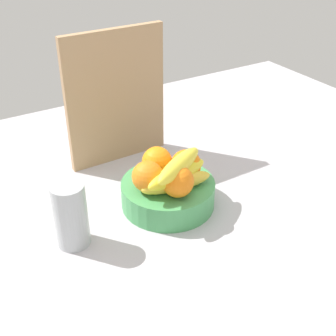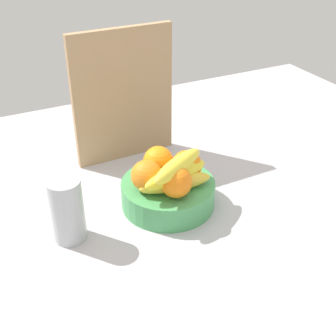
{
  "view_description": "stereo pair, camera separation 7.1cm",
  "coord_description": "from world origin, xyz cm",
  "px_view_note": "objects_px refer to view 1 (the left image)",
  "views": [
    {
      "loc": [
        -48.98,
        -74.16,
        64.72
      ],
      "look_at": [
        -3.39,
        1.5,
        10.2
      ],
      "focal_mm": 48.38,
      "sensor_mm": 36.0,
      "label": 1
    },
    {
      "loc": [
        -42.8,
        -77.56,
        64.72
      ],
      "look_at": [
        -3.39,
        1.5,
        10.2
      ],
      "focal_mm": 48.38,
      "sensor_mm": 36.0,
      "label": 2
    }
  ],
  "objects_px": {
    "cutting_board": "(116,98)",
    "fruit_bowl": "(168,193)",
    "orange_back_left": "(186,165)",
    "banana_bunch": "(177,174)",
    "orange_front_left": "(157,162)",
    "orange_center": "(178,182)",
    "thermos_tumbler": "(70,214)",
    "orange_front_right": "(148,176)"
  },
  "relations": [
    {
      "from": "orange_center",
      "to": "thermos_tumbler",
      "type": "relative_size",
      "value": 0.49
    },
    {
      "from": "orange_front_left",
      "to": "orange_center",
      "type": "bearing_deg",
      "value": -92.07
    },
    {
      "from": "orange_center",
      "to": "orange_back_left",
      "type": "relative_size",
      "value": 1.0
    },
    {
      "from": "orange_front_right",
      "to": "fruit_bowl",
      "type": "bearing_deg",
      "value": 1.94
    },
    {
      "from": "orange_back_left",
      "to": "orange_front_left",
      "type": "bearing_deg",
      "value": 136.95
    },
    {
      "from": "orange_front_right",
      "to": "banana_bunch",
      "type": "height_order",
      "value": "banana_bunch"
    },
    {
      "from": "orange_front_left",
      "to": "banana_bunch",
      "type": "relative_size",
      "value": 0.41
    },
    {
      "from": "fruit_bowl",
      "to": "banana_bunch",
      "type": "height_order",
      "value": "banana_bunch"
    },
    {
      "from": "fruit_bowl",
      "to": "banana_bunch",
      "type": "distance_m",
      "value": 0.08
    },
    {
      "from": "cutting_board",
      "to": "fruit_bowl",
      "type": "bearing_deg",
      "value": -90.95
    },
    {
      "from": "orange_back_left",
      "to": "cutting_board",
      "type": "xyz_separation_m",
      "value": [
        -0.05,
        0.27,
        0.08
      ]
    },
    {
      "from": "fruit_bowl",
      "to": "cutting_board",
      "type": "relative_size",
      "value": 0.62
    },
    {
      "from": "orange_front_left",
      "to": "cutting_board",
      "type": "xyz_separation_m",
      "value": [
        0.0,
        0.22,
        0.08
      ]
    },
    {
      "from": "orange_front_left",
      "to": "thermos_tumbler",
      "type": "bearing_deg",
      "value": -166.88
    },
    {
      "from": "orange_center",
      "to": "orange_back_left",
      "type": "height_order",
      "value": "same"
    },
    {
      "from": "orange_front_right",
      "to": "orange_back_left",
      "type": "relative_size",
      "value": 1.0
    },
    {
      "from": "orange_front_left",
      "to": "orange_front_right",
      "type": "bearing_deg",
      "value": -137.98
    },
    {
      "from": "thermos_tumbler",
      "to": "cutting_board",
      "type": "bearing_deg",
      "value": 48.59
    },
    {
      "from": "orange_center",
      "to": "banana_bunch",
      "type": "height_order",
      "value": "banana_bunch"
    },
    {
      "from": "fruit_bowl",
      "to": "orange_front_left",
      "type": "relative_size",
      "value": 3.07
    },
    {
      "from": "orange_front_left",
      "to": "orange_center",
      "type": "distance_m",
      "value": 0.1
    },
    {
      "from": "orange_center",
      "to": "thermos_tumbler",
      "type": "distance_m",
      "value": 0.24
    },
    {
      "from": "orange_back_left",
      "to": "cutting_board",
      "type": "height_order",
      "value": "cutting_board"
    },
    {
      "from": "orange_back_left",
      "to": "banana_bunch",
      "type": "relative_size",
      "value": 0.41
    },
    {
      "from": "orange_back_left",
      "to": "thermos_tumbler",
      "type": "xyz_separation_m",
      "value": [
        -0.29,
        -0.01,
        -0.02
      ]
    },
    {
      "from": "orange_front_left",
      "to": "orange_front_right",
      "type": "relative_size",
      "value": 1.0
    },
    {
      "from": "banana_bunch",
      "to": "thermos_tumbler",
      "type": "xyz_separation_m",
      "value": [
        -0.25,
        0.02,
        -0.03
      ]
    },
    {
      "from": "orange_center",
      "to": "thermos_tumbler",
      "type": "xyz_separation_m",
      "value": [
        -0.24,
        0.04,
        -0.02
      ]
    },
    {
      "from": "orange_front_left",
      "to": "banana_bunch",
      "type": "bearing_deg",
      "value": -85.01
    },
    {
      "from": "orange_front_left",
      "to": "cutting_board",
      "type": "relative_size",
      "value": 0.2
    },
    {
      "from": "fruit_bowl",
      "to": "orange_back_left",
      "type": "distance_m",
      "value": 0.08
    },
    {
      "from": "orange_front_right",
      "to": "cutting_board",
      "type": "xyz_separation_m",
      "value": [
        0.05,
        0.27,
        0.08
      ]
    },
    {
      "from": "banana_bunch",
      "to": "cutting_board",
      "type": "height_order",
      "value": "cutting_board"
    },
    {
      "from": "banana_bunch",
      "to": "cutting_board",
      "type": "bearing_deg",
      "value": 90.6
    },
    {
      "from": "orange_front_left",
      "to": "orange_back_left",
      "type": "bearing_deg",
      "value": -43.05
    },
    {
      "from": "fruit_bowl",
      "to": "cutting_board",
      "type": "distance_m",
      "value": 0.3
    },
    {
      "from": "orange_front_right",
      "to": "thermos_tumbler",
      "type": "distance_m",
      "value": 0.19
    },
    {
      "from": "orange_front_left",
      "to": "banana_bunch",
      "type": "height_order",
      "value": "banana_bunch"
    },
    {
      "from": "fruit_bowl",
      "to": "orange_front_right",
      "type": "xyz_separation_m",
      "value": [
        -0.05,
        -0.0,
        0.07
      ]
    },
    {
      "from": "orange_front_right",
      "to": "orange_center",
      "type": "xyz_separation_m",
      "value": [
        0.05,
        -0.05,
        0.0
      ]
    },
    {
      "from": "fruit_bowl",
      "to": "orange_center",
      "type": "distance_m",
      "value": 0.09
    },
    {
      "from": "orange_front_right",
      "to": "banana_bunch",
      "type": "relative_size",
      "value": 0.41
    }
  ]
}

